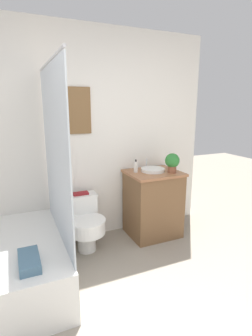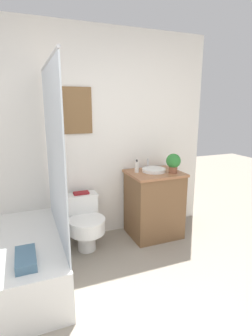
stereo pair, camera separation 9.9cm
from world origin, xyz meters
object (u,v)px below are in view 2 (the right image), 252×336
at_px(soap_bottle, 137,167).
at_px(potted_plant, 173,162).
at_px(sink, 154,170).
at_px(book_on_tank, 81,193).
at_px(toilet, 85,221).

distance_m(soap_bottle, potted_plant, 0.44).
relative_size(sink, book_on_tank, 1.84).
bearing_deg(sink, soap_bottle, 169.02).
bearing_deg(toilet, sink, 1.21).
relative_size(soap_bottle, potted_plant, 0.67).
xyz_separation_m(toilet, book_on_tank, (0.00, 0.15, 0.29)).
height_order(sink, book_on_tank, sink).
height_order(toilet, sink, sink).
bearing_deg(potted_plant, book_on_tank, 165.65).
distance_m(sink, soap_bottle, 0.22).
relative_size(toilet, sink, 1.87).
bearing_deg(potted_plant, soap_bottle, 154.84).
bearing_deg(toilet, book_on_tank, 90.00).
bearing_deg(soap_bottle, toilet, -174.90).
bearing_deg(toilet, soap_bottle, 5.10).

